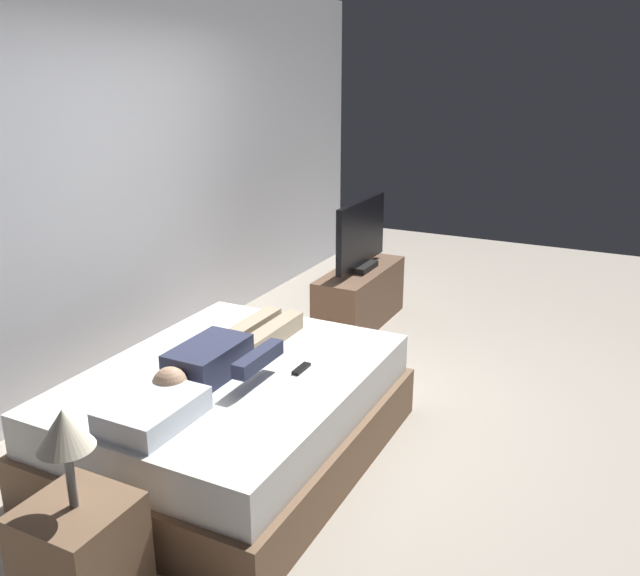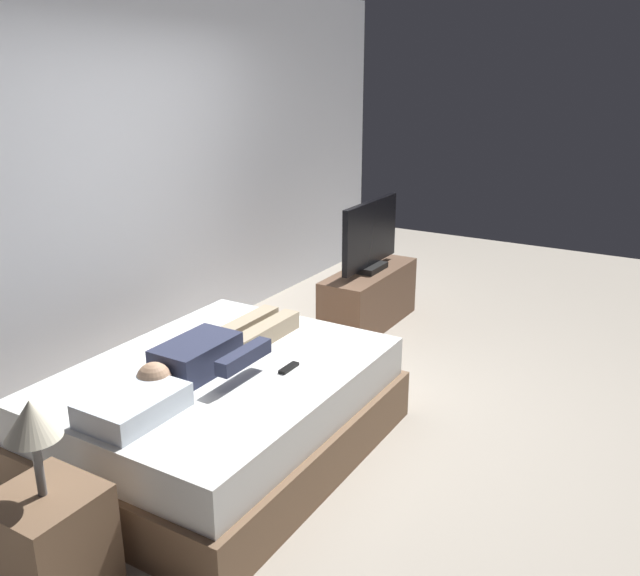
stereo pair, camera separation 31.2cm
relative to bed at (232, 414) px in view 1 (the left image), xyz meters
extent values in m
plane|color=#ADA393|center=(0.70, -0.41, -0.26)|extent=(10.00, 10.00, 0.00)
cube|color=silver|center=(1.10, 1.38, 1.14)|extent=(6.40, 0.10, 2.80)
cube|color=brown|center=(0.00, 0.00, -0.11)|extent=(1.92, 1.50, 0.30)
cube|color=white|center=(0.00, 0.00, 0.16)|extent=(1.84, 1.42, 0.24)
cube|color=white|center=(-0.64, 0.00, 0.34)|extent=(0.48, 0.34, 0.12)
cube|color=#2D334C|center=(-0.10, 0.07, 0.37)|extent=(0.48, 0.28, 0.18)
sphere|color=tan|center=(-0.43, 0.07, 0.37)|extent=(0.18, 0.18, 0.18)
cube|color=tan|center=(0.44, -0.01, 0.33)|extent=(0.60, 0.11, 0.11)
cube|color=tan|center=(0.44, 0.15, 0.33)|extent=(0.60, 0.11, 0.11)
cube|color=#2D334C|center=(-0.04, -0.21, 0.41)|extent=(0.40, 0.08, 0.08)
cube|color=black|center=(0.18, -0.35, 0.29)|extent=(0.15, 0.04, 0.02)
cube|color=brown|center=(2.23, 0.18, -0.01)|extent=(1.10, 0.40, 0.50)
cube|color=black|center=(2.23, 0.18, 0.26)|extent=(0.32, 0.20, 0.05)
cube|color=black|center=(2.23, 0.18, 0.56)|extent=(0.88, 0.05, 0.54)
cube|color=brown|center=(-1.26, -0.12, 0.00)|extent=(0.40, 0.40, 0.52)
cylinder|color=#59595B|center=(-1.26, -0.12, 0.41)|extent=(0.04, 0.04, 0.30)
cone|color=beige|center=(-1.26, -0.12, 0.60)|extent=(0.22, 0.22, 0.16)
camera|label=1|loc=(-2.81, -1.97, 1.89)|focal=37.81mm
camera|label=2|loc=(-2.66, -2.25, 1.89)|focal=37.81mm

